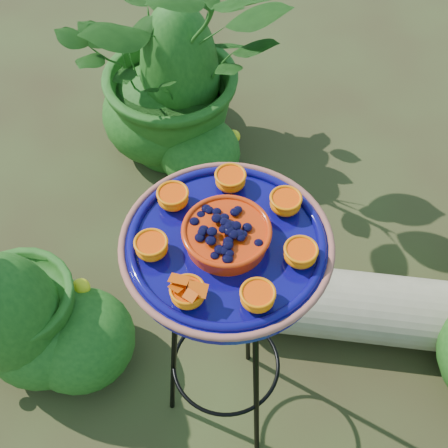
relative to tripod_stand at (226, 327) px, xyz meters
The scene contains 6 objects.
ground_plane 0.50m from the tripod_stand, 109.29° to the left, with size 20.00×20.00×0.00m, color #322316.
tripod_stand is the anchor object (origin of this frame).
feeder_dish 0.35m from the tripod_stand, 86.13° to the right, with size 0.44×0.44×0.09m.
driftwood_log 0.60m from the tripod_stand, 66.51° to the left, with size 0.22×0.22×0.66m, color tan.
shrub_back_left 1.10m from the tripod_stand, 131.35° to the left, with size 0.75×0.65×0.83m, color #184713.
shrub_front_left 0.63m from the tripod_stand, 161.53° to the right, with size 0.40×0.32×0.72m, color #184713.
Camera 1 is at (0.42, -0.73, 1.80)m, focal length 50.00 mm.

